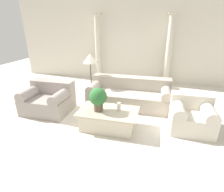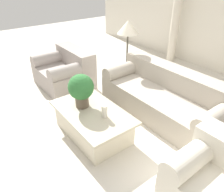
{
  "view_description": "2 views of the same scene",
  "coord_description": "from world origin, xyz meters",
  "px_view_note": "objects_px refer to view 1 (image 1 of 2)",
  "views": [
    {
      "loc": [
        0.83,
        -3.89,
        2.2
      ],
      "look_at": [
        -0.06,
        -0.31,
        0.69
      ],
      "focal_mm": 28.0,
      "sensor_mm": 36.0,
      "label": 1
    },
    {
      "loc": [
        2.24,
        -1.95,
        2.28
      ],
      "look_at": [
        -0.19,
        -0.1,
        0.48
      ],
      "focal_mm": 35.0,
      "sensor_mm": 36.0,
      "label": 2
    }
  ],
  "objects_px": {
    "potted_plant": "(98,98)",
    "armchair": "(191,115)",
    "floor_lamp": "(90,61)",
    "coffee_table": "(108,119)",
    "loveseat": "(49,99)",
    "sofa_long": "(129,94)"
  },
  "relations": [
    {
      "from": "potted_plant",
      "to": "armchair",
      "type": "distance_m",
      "value": 2.11
    },
    {
      "from": "floor_lamp",
      "to": "armchair",
      "type": "height_order",
      "value": "floor_lamp"
    },
    {
      "from": "coffee_table",
      "to": "potted_plant",
      "type": "bearing_deg",
      "value": -168.99
    },
    {
      "from": "loveseat",
      "to": "coffee_table",
      "type": "bearing_deg",
      "value": -14.33
    },
    {
      "from": "sofa_long",
      "to": "armchair",
      "type": "height_order",
      "value": "sofa_long"
    },
    {
      "from": "floor_lamp",
      "to": "armchair",
      "type": "xyz_separation_m",
      "value": [
        2.75,
        -1.06,
        -0.88
      ]
    },
    {
      "from": "potted_plant",
      "to": "floor_lamp",
      "type": "height_order",
      "value": "floor_lamp"
    },
    {
      "from": "loveseat",
      "to": "potted_plant",
      "type": "height_order",
      "value": "potted_plant"
    },
    {
      "from": "coffee_table",
      "to": "armchair",
      "type": "bearing_deg",
      "value": 13.4
    },
    {
      "from": "armchair",
      "to": "floor_lamp",
      "type": "bearing_deg",
      "value": 158.91
    },
    {
      "from": "loveseat",
      "to": "sofa_long",
      "type": "bearing_deg",
      "value": 23.41
    },
    {
      "from": "sofa_long",
      "to": "coffee_table",
      "type": "relative_size",
      "value": 1.74
    },
    {
      "from": "sofa_long",
      "to": "potted_plant",
      "type": "relative_size",
      "value": 4.36
    },
    {
      "from": "sofa_long",
      "to": "armchair",
      "type": "relative_size",
      "value": 2.59
    },
    {
      "from": "coffee_table",
      "to": "armchair",
      "type": "distance_m",
      "value": 1.86
    },
    {
      "from": "loveseat",
      "to": "coffee_table",
      "type": "relative_size",
      "value": 0.9
    },
    {
      "from": "coffee_table",
      "to": "floor_lamp",
      "type": "distance_m",
      "value": 2.02
    },
    {
      "from": "loveseat",
      "to": "potted_plant",
      "type": "relative_size",
      "value": 2.25
    },
    {
      "from": "coffee_table",
      "to": "potted_plant",
      "type": "height_order",
      "value": "potted_plant"
    },
    {
      "from": "loveseat",
      "to": "floor_lamp",
      "type": "height_order",
      "value": "floor_lamp"
    },
    {
      "from": "coffee_table",
      "to": "floor_lamp",
      "type": "xyz_separation_m",
      "value": [
        -0.94,
        1.49,
        1.0
      ]
    },
    {
      "from": "sofa_long",
      "to": "coffee_table",
      "type": "xyz_separation_m",
      "value": [
        -0.27,
        -1.35,
        -0.11
      ]
    }
  ]
}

